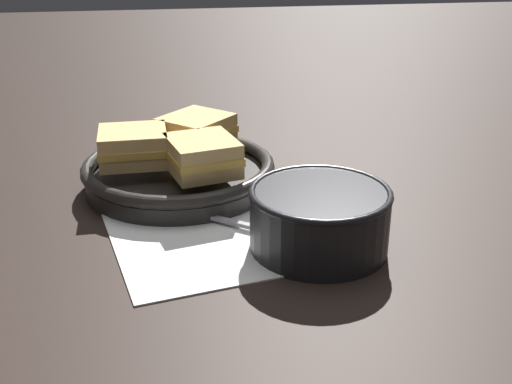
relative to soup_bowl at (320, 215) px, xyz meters
name	(u,v)px	position (x,y,z in m)	size (l,w,h in m)	color
ground_plane	(226,223)	(-0.10, 0.08, -0.04)	(4.00, 4.00, 0.00)	black
napkin	(226,236)	(-0.10, 0.04, -0.04)	(0.30, 0.27, 0.00)	white
soup_bowl	(320,215)	(0.00, 0.00, 0.00)	(0.16, 0.16, 0.07)	black
spoon	(258,228)	(-0.06, 0.05, -0.03)	(0.13, 0.10, 0.01)	#9E9EA3
skillet	(179,173)	(-0.15, 0.21, -0.02)	(0.27, 0.27, 0.04)	black
sandwich_near_left	(202,156)	(-0.12, 0.15, 0.02)	(0.10, 0.11, 0.05)	#DBB26B
sandwich_near_right	(196,131)	(-0.12, 0.26, 0.02)	(0.13, 0.13, 0.05)	#DBB26B
sandwich_far_left	(133,146)	(-0.21, 0.21, 0.02)	(0.09, 0.09, 0.05)	#DBB26B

